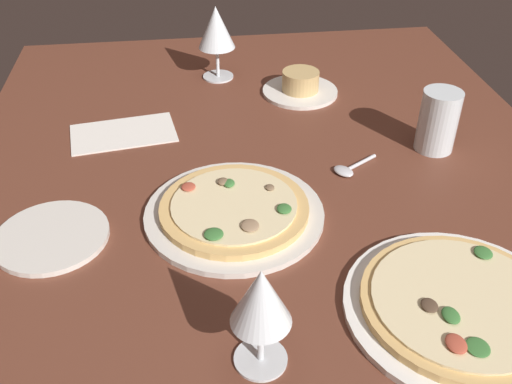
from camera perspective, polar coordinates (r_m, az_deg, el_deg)
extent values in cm
cube|color=brown|center=(98.09, 2.03, -1.52)|extent=(150.00, 110.00, 4.00)
cylinder|color=silver|center=(92.65, -2.15, -2.15)|extent=(28.79, 28.79, 1.00)
cylinder|color=tan|center=(91.98, -2.17, -1.61)|extent=(23.85, 23.85, 1.20)
cylinder|color=beige|center=(91.49, -2.18, -1.21)|extent=(20.09, 20.09, 0.40)
ellipsoid|color=#387033|center=(89.68, 2.63, -1.66)|extent=(2.64, 2.32, 0.70)
ellipsoid|color=#387033|center=(95.32, -2.67, 0.89)|extent=(2.39, 1.86, 0.70)
ellipsoid|color=#937556|center=(86.44, -0.59, -3.32)|extent=(3.07, 2.75, 0.62)
ellipsoid|color=brown|center=(94.40, 1.39, 0.46)|extent=(1.75, 1.48, 0.51)
ellipsoid|color=brown|center=(95.70, -3.27, 1.05)|extent=(2.06, 1.88, 0.77)
ellipsoid|color=#387033|center=(85.09, -4.19, -4.16)|extent=(2.96, 2.90, 0.65)
ellipsoid|color=#AD4733|center=(95.09, -6.68, 0.52)|extent=(2.52, 2.34, 0.60)
cylinder|color=white|center=(81.94, 19.40, -10.88)|extent=(30.47, 30.47, 1.00)
cylinder|color=tan|center=(81.18, 19.55, -10.34)|extent=(26.13, 26.13, 1.20)
cylinder|color=beige|center=(80.63, 19.66, -9.94)|extent=(23.39, 23.39, 0.40)
ellipsoid|color=#387033|center=(75.15, 21.04, -14.09)|extent=(3.12, 2.85, 0.41)
ellipsoid|color=#AD4733|center=(74.49, 19.14, -13.94)|extent=(3.15, 2.47, 0.65)
ellipsoid|color=#387033|center=(77.39, 18.67, -11.44)|extent=(2.95, 2.19, 0.69)
ellipsoid|color=#4C3828|center=(77.88, 16.74, -10.65)|extent=(2.56, 2.16, 0.58)
ellipsoid|color=#387033|center=(87.91, 21.50, -5.57)|extent=(2.89, 2.53, 0.59)
cylinder|color=silver|center=(130.87, 4.36, 9.85)|extent=(16.65, 16.65, 0.80)
cylinder|color=tan|center=(129.77, 4.41, 10.88)|extent=(8.13, 8.13, 4.35)
cylinder|color=silver|center=(72.70, 0.46, -16.14)|extent=(6.56, 6.56, 0.40)
cylinder|color=silver|center=(69.97, 0.47, -14.36)|extent=(0.80, 0.80, 6.61)
cone|color=silver|center=(64.61, 0.50, -10.27)|extent=(7.15, 7.15, 7.79)
cone|color=#5B0F19|center=(66.34, 0.49, -11.70)|extent=(2.50, 2.50, 3.03)
cylinder|color=silver|center=(138.47, -3.75, 11.30)|extent=(7.12, 7.12, 0.40)
cylinder|color=silver|center=(136.99, -3.81, 12.71)|extent=(0.80, 0.80, 6.98)
cone|color=silver|center=(134.00, -3.95, 15.92)|extent=(8.32, 8.32, 9.36)
cone|color=maroon|center=(135.06, -3.90, 14.71)|extent=(2.62, 2.62, 3.28)
cylinder|color=silver|center=(112.31, 17.52, 6.71)|extent=(7.20, 7.20, 11.72)
cylinder|color=silver|center=(112.93, 17.40, 6.11)|extent=(6.62, 6.62, 9.02)
cylinder|color=silver|center=(93.61, -19.50, -4.16)|extent=(17.30, 17.30, 0.90)
cube|color=white|center=(117.62, -12.95, 5.67)|extent=(14.81, 21.71, 0.30)
ellipsoid|color=silver|center=(103.72, 8.62, 2.05)|extent=(4.88, 4.50, 1.00)
cylinder|color=silver|center=(106.54, 10.15, 2.78)|extent=(5.07, 7.46, 0.70)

